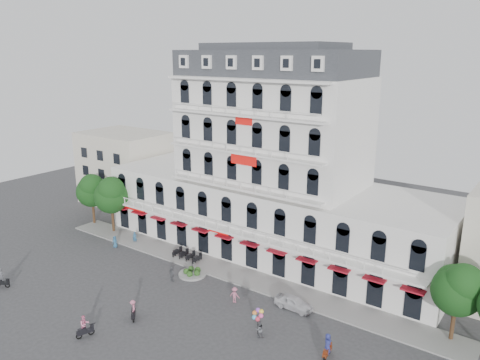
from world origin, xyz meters
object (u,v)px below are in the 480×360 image
(parked_car, at_px, (294,303))
(rider_west, at_px, (2,279))
(rider_southwest, at_px, (85,326))
(rider_center, at_px, (133,309))
(balloon_vendor, at_px, (259,323))
(rider_east, at_px, (327,346))

(parked_car, relative_size, rider_west, 1.74)
(rider_southwest, bearing_deg, parked_car, -21.37)
(rider_west, distance_m, rider_center, 16.85)
(parked_car, bearing_deg, rider_southwest, 140.47)
(rider_west, bearing_deg, rider_southwest, -33.13)
(rider_west, height_order, balloon_vendor, balloon_vendor)
(rider_east, bearing_deg, balloon_vendor, 90.51)
(parked_car, xyz_separation_m, rider_center, (-11.51, -10.65, 0.37))
(balloon_vendor, bearing_deg, rider_west, -162.23)
(parked_car, relative_size, rider_center, 1.97)
(parked_car, bearing_deg, balloon_vendor, 178.25)
(rider_east, xyz_separation_m, balloon_vendor, (-6.35, -0.80, 0.17))
(parked_car, distance_m, rider_center, 15.68)
(parked_car, distance_m, rider_southwest, 19.86)
(rider_southwest, height_order, rider_center, rider_southwest)
(parked_car, bearing_deg, rider_east, -129.27)
(rider_west, relative_size, rider_southwest, 1.06)
(rider_southwest, distance_m, rider_east, 21.42)
(rider_southwest, relative_size, balloon_vendor, 0.87)
(rider_west, xyz_separation_m, rider_east, (33.96, 9.64, 0.08))
(rider_center, height_order, balloon_vendor, balloon_vendor)
(parked_car, relative_size, rider_east, 1.78)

